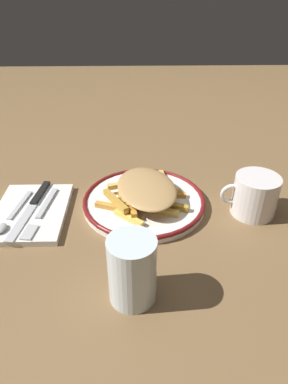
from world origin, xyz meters
name	(u,v)px	position (x,y,z in m)	size (l,w,h in m)	color
ground_plane	(144,205)	(0.00, 0.00, 0.00)	(2.60, 2.60, 0.00)	brown
plate	(144,201)	(0.00, 0.00, 0.01)	(0.27, 0.27, 0.02)	white
fries_heap	(145,190)	(0.00, 0.00, 0.04)	(0.20, 0.22, 0.04)	gold
napkin	(31,212)	(0.24, 0.03, 0.01)	(0.15, 0.20, 0.01)	silver
fork	(41,212)	(0.21, 0.04, 0.02)	(0.04, 0.18, 0.00)	silver
knife	(33,204)	(0.24, 0.01, 0.02)	(0.04, 0.21, 0.01)	black
spoon	(9,219)	(0.27, 0.07, 0.02)	(0.04, 0.15, 0.01)	silver
water_glass	(132,270)	(0.02, 0.25, 0.06)	(0.08, 0.08, 0.11)	silver
coffee_mug	(255,195)	(-0.23, 0.03, 0.04)	(0.12, 0.09, 0.09)	silver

